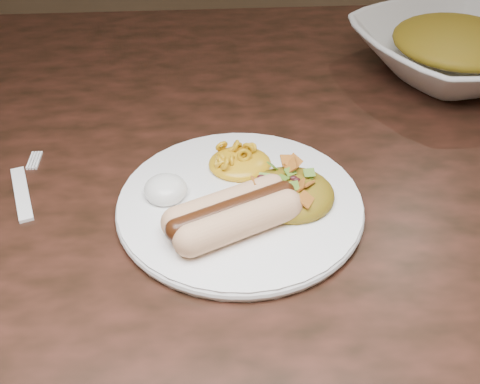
{
  "coord_description": "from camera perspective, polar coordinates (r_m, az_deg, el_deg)",
  "views": [
    {
      "loc": [
        0.02,
        -0.61,
        1.15
      ],
      "look_at": [
        0.06,
        -0.14,
        0.77
      ],
      "focal_mm": 42.0,
      "sensor_mm": 36.0,
      "label": 1
    }
  ],
  "objects": [
    {
      "name": "mac_and_cheese",
      "position": [
        0.65,
        -0.02,
        3.61
      ],
      "size": [
        0.08,
        0.07,
        0.03
      ],
      "primitive_type": "ellipsoid",
      "rotation": [
        0.0,
        0.0,
        0.11
      ],
      "color": "orange",
      "rests_on": "plate"
    },
    {
      "name": "fork",
      "position": [
        0.68,
        -21.3,
        -0.13
      ],
      "size": [
        0.07,
        0.15,
        0.0
      ],
      "primitive_type": "cube",
      "rotation": [
        0.0,
        0.0,
        0.33
      ],
      "color": "white",
      "rests_on": "table"
    },
    {
      "name": "plate",
      "position": [
        0.61,
        0.0,
        -1.23
      ],
      "size": [
        0.31,
        0.31,
        0.01
      ],
      "primitive_type": "cylinder",
      "rotation": [
        0.0,
        0.0,
        0.22
      ],
      "color": "white",
      "rests_on": "table"
    },
    {
      "name": "serving_bowl",
      "position": [
        0.93,
        20.95,
        13.19
      ],
      "size": [
        0.37,
        0.37,
        0.07
      ],
      "primitive_type": "imported",
      "rotation": [
        0.0,
        0.0,
        0.34
      ],
      "color": "silver",
      "rests_on": "table"
    },
    {
      "name": "table",
      "position": [
        0.78,
        -4.79,
        -0.38
      ],
      "size": [
        1.6,
        0.9,
        0.75
      ],
      "color": "#3F1D15",
      "rests_on": "floor"
    },
    {
      "name": "sour_cream",
      "position": [
        0.61,
        -7.63,
        0.72
      ],
      "size": [
        0.05,
        0.05,
        0.03
      ],
      "primitive_type": "ellipsoid",
      "rotation": [
        0.0,
        0.0,
        -0.06
      ],
      "color": "white",
      "rests_on": "plate"
    },
    {
      "name": "hotdog",
      "position": [
        0.56,
        -0.72,
        -2.13
      ],
      "size": [
        0.12,
        0.11,
        0.03
      ],
      "rotation": [
        0.0,
        0.0,
        0.44
      ],
      "color": "tan",
      "rests_on": "plate"
    },
    {
      "name": "taco_salad",
      "position": [
        0.6,
        5.24,
        0.49
      ],
      "size": [
        0.09,
        0.09,
        0.04
      ],
      "rotation": [
        0.0,
        0.0,
        -0.38
      ],
      "color": "#A94B0E",
      "rests_on": "plate"
    },
    {
      "name": "bowl_filling",
      "position": [
        0.92,
        21.16,
        14.02
      ],
      "size": [
        0.21,
        0.21,
        0.05
      ],
      "primitive_type": "ellipsoid",
      "rotation": [
        0.0,
        0.0,
        0.14
      ],
      "color": "#A94B0E",
      "rests_on": "serving_bowl"
    }
  ]
}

